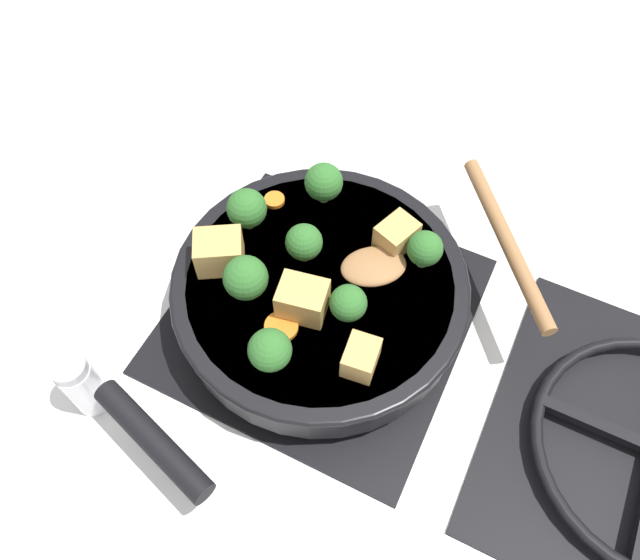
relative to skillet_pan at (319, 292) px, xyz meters
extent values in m
plane|color=silver|center=(0.00, 0.00, -0.05)|extent=(2.40, 2.40, 0.00)
cube|color=black|center=(0.00, 0.00, -0.05)|extent=(0.31, 0.31, 0.01)
torus|color=black|center=(0.00, 0.00, -0.03)|extent=(0.24, 0.24, 0.01)
cube|color=black|center=(0.00, 0.00, -0.03)|extent=(0.01, 0.23, 0.01)
cube|color=black|center=(0.00, 0.00, -0.03)|extent=(0.23, 0.01, 0.01)
cylinder|color=black|center=(0.00, 0.00, 0.00)|extent=(0.30, 0.30, 0.05)
cylinder|color=brown|center=(0.00, 0.00, 0.00)|extent=(0.27, 0.27, 0.04)
torus|color=black|center=(0.00, 0.00, 0.02)|extent=(0.31, 0.31, 0.01)
cylinder|color=black|center=(0.21, -0.06, 0.01)|extent=(0.06, 0.14, 0.02)
ellipsoid|color=olive|center=(-0.04, 0.04, 0.03)|extent=(0.08, 0.08, 0.01)
cylinder|color=olive|center=(-0.13, 0.16, 0.03)|extent=(0.18, 0.15, 0.02)
cube|color=tan|center=(0.02, -0.10, 0.04)|extent=(0.06, 0.06, 0.04)
cube|color=tan|center=(0.04, 0.00, 0.04)|extent=(0.04, 0.05, 0.04)
cube|color=tan|center=(-0.08, 0.05, 0.04)|extent=(0.05, 0.04, 0.03)
cube|color=tan|center=(0.06, 0.08, 0.04)|extent=(0.04, 0.03, 0.03)
cylinder|color=#709956|center=(0.04, -0.06, 0.03)|extent=(0.01, 0.01, 0.01)
sphere|color=#2D6628|center=(0.04, -0.06, 0.05)|extent=(0.04, 0.04, 0.04)
cylinder|color=#709956|center=(-0.02, -0.03, 0.03)|extent=(0.01, 0.01, 0.01)
sphere|color=#2D6628|center=(-0.02, -0.03, 0.05)|extent=(0.04, 0.04, 0.04)
cylinder|color=#709956|center=(-0.07, 0.09, 0.03)|extent=(0.01, 0.01, 0.01)
sphere|color=#2D6628|center=(-0.07, 0.09, 0.05)|extent=(0.04, 0.04, 0.04)
cylinder|color=#709956|center=(0.02, 0.04, 0.03)|extent=(0.01, 0.01, 0.01)
sphere|color=#2D6628|center=(0.02, 0.04, 0.05)|extent=(0.04, 0.04, 0.04)
cylinder|color=#709956|center=(-0.03, -0.10, 0.03)|extent=(0.01, 0.01, 0.01)
sphere|color=#2D6628|center=(-0.03, -0.10, 0.05)|extent=(0.04, 0.04, 0.04)
cylinder|color=#709956|center=(0.10, 0.01, 0.03)|extent=(0.01, 0.01, 0.01)
sphere|color=#2D6628|center=(0.10, 0.01, 0.05)|extent=(0.04, 0.04, 0.04)
cylinder|color=#709956|center=(-0.10, -0.04, 0.03)|extent=(0.01, 0.01, 0.01)
sphere|color=#2D6628|center=(-0.10, -0.04, 0.05)|extent=(0.04, 0.04, 0.04)
cylinder|color=orange|center=(-0.07, -0.09, 0.02)|extent=(0.02, 0.02, 0.01)
cylinder|color=orange|center=(0.06, -0.01, 0.02)|extent=(0.03, 0.03, 0.01)
cylinder|color=white|center=(0.19, -0.16, -0.02)|extent=(0.04, 0.04, 0.07)
cylinder|color=#B7B7BC|center=(0.19, -0.16, 0.03)|extent=(0.03, 0.03, 0.01)
camera|label=1|loc=(0.30, 0.15, 0.56)|focal=35.00mm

